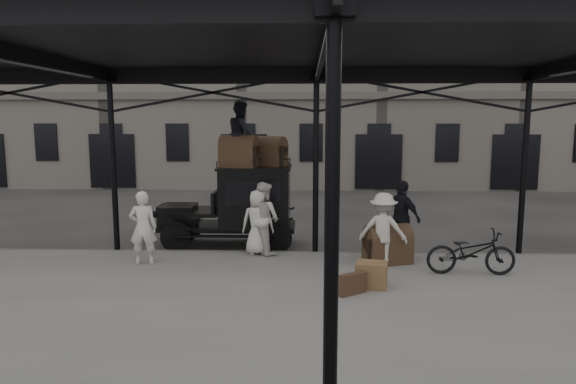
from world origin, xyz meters
The scene contains 18 objects.
ground centered at (0.00, 0.00, 0.00)m, with size 120.00×120.00×0.00m, color #383533.
platform centered at (0.00, -2.00, 0.07)m, with size 28.00×8.00×0.15m, color slate.
canopy centered at (0.00, -1.72, 4.60)m, with size 22.50×9.00×4.74m.
building_frontage centered at (0.00, 18.00, 7.00)m, with size 64.00×8.00×14.00m, color slate.
taxi centered at (-1.90, 3.05, 1.20)m, with size 3.65×1.55×2.18m.
porter_left centered at (-3.92, 0.77, 0.99)m, with size 0.61×0.40×1.68m, color silver.
porter_midleft centered at (-1.27, 1.80, 1.03)m, with size 0.86×0.67×1.77m, color beige.
porter_centre centered at (-1.40, 1.71, 0.94)m, with size 0.78×0.51×1.59m, color beige.
porter_official centered at (2.08, 1.80, 1.06)m, with size 1.06×0.44×1.81m, color black.
porter_right centered at (1.49, 0.82, 0.98)m, with size 1.07×0.61×1.65m, color beige.
bicycle centered at (3.26, 0.22, 0.63)m, with size 0.64×1.84×0.97m, color black.
porter_roof centered at (-1.94, 2.95, 3.03)m, with size 0.83×0.65×1.71m, color black.
steamer_trunk_roof_near centered at (-1.99, 2.80, 2.52)m, with size 0.94×0.57×0.69m, color #443120, non-canonical shape.
steamer_trunk_roof_far centered at (-1.24, 3.25, 2.51)m, with size 0.89×0.55×0.65m, color #443120, non-canonical shape.
steamer_trunk_platform centered at (1.64, 1.05, 0.52)m, with size 1.02×0.62×0.75m, color #443120, non-canonical shape.
wicker_hamper centered at (1.05, -0.70, 0.40)m, with size 0.60×0.45×0.50m, color brown.
suitcase_upright centered at (1.47, 1.46, 0.38)m, with size 0.15×0.60×0.45m, color #443120.
suitcase_flat centered at (0.64, -1.13, 0.35)m, with size 0.60×0.15×0.40m, color #443120.
Camera 1 is at (-0.24, -10.46, 3.43)m, focal length 32.00 mm.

